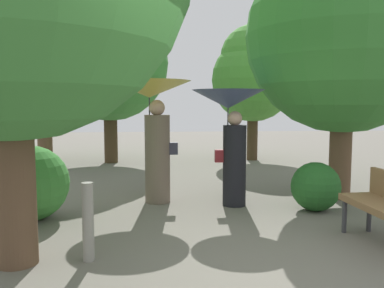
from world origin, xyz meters
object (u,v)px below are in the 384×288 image
Objects in this scene: tree_near_left at (109,53)px; person_right at (230,120)px; tree_mid_right at (345,20)px; path_marker_post at (88,222)px; tree_near_right at (253,73)px; tree_mid_left at (41,44)px; person_left at (152,112)px.

person_right is at bearing -63.94° from tree_near_left.
path_marker_post is at bearing -146.62° from tree_mid_right.
tree_near_right is at bearing 65.06° from path_marker_post.
tree_mid_left is 8.33m from path_marker_post.
person_left is 0.40× the size of tree_mid_left.
path_marker_post is (0.59, -7.27, -2.60)m from tree_near_left.
tree_mid_right is (2.00, 0.35, 1.67)m from person_right.
tree_near_left is 0.95× the size of tree_mid_left.
path_marker_post is (2.43, -7.44, -2.86)m from tree_mid_left.
person_left is 0.41× the size of tree_mid_right.
tree_near_left reaches higher than tree_near_right.
person_right reaches higher than path_marker_post.
tree_mid_left is 7.99m from tree_mid_right.
tree_near_right reaches higher than person_right.
tree_near_left is 0.99× the size of tree_mid_right.
person_left is at bearing -119.90° from tree_near_right.
tree_near_left is at bearing 94.63° from path_marker_post.
person_left is 5.79m from tree_near_right.
tree_mid_left is at bearing 36.19° from person_left.
tree_near_right is (4.07, 0.21, -0.50)m from tree_near_left.
tree_near_left is at bearing -177.07° from tree_near_right.
person_left reaches higher than person_right.
tree_mid_right reaches higher than person_left.
tree_mid_left is 1.04× the size of tree_mid_right.
tree_near_right is at bearing 94.73° from tree_mid_right.
person_left is 0.42× the size of tree_near_left.
tree_mid_right reaches higher than tree_near_right.
person_right is (1.24, -0.33, -0.12)m from person_left.
tree_mid_left is (-4.32, 5.22, 1.90)m from person_right.
path_marker_post is at bearing 143.71° from person_right.
tree_near_left is 5.76× the size of path_marker_post.
tree_mid_right is at bearing 33.38° from path_marker_post.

